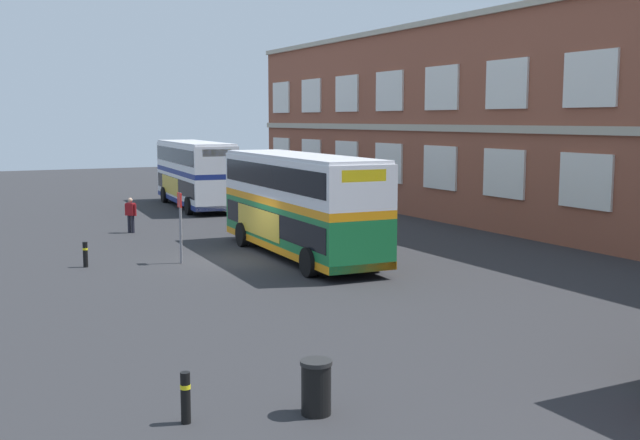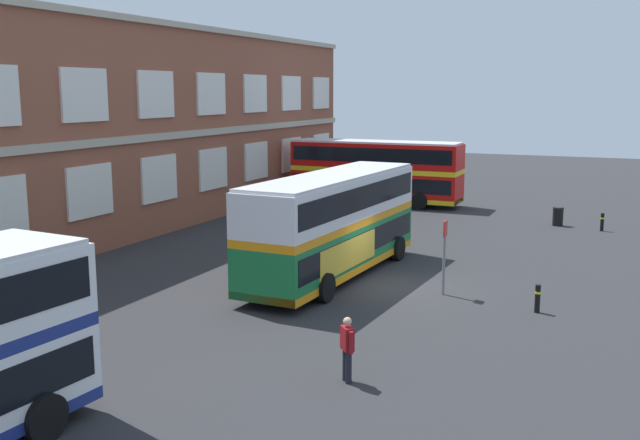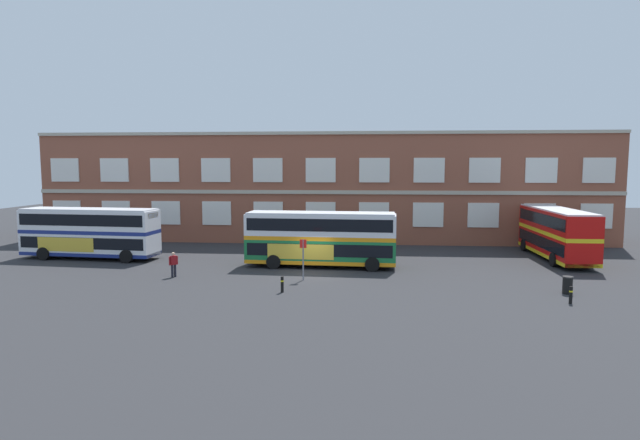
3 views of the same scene
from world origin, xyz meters
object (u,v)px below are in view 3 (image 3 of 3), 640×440
Objects in this scene: double_decker_middle at (321,238)px; safety_bollard_east at (571,295)px; bus_stand_flag at (303,256)px; waiting_passenger at (173,263)px; double_decker_near at (90,232)px; double_decker_far at (556,233)px; station_litter_bin at (568,285)px; safety_bollard_west at (282,284)px.

double_decker_middle is 17.19m from safety_bollard_east.
waiting_passenger is at bearing 178.46° from bus_stand_flag.
double_decker_far is at bearing 4.45° from double_decker_near.
waiting_passenger is at bearing 174.08° from station_litter_bin.
double_decker_near reaches higher than safety_bollard_west.
safety_bollard_east is (24.01, -4.85, -0.44)m from waiting_passenger.
safety_bollard_west is (17.17, -9.88, -1.66)m from double_decker_near.
bus_stand_flag is at bearing -1.54° from waiting_passenger.
waiting_passenger is at bearing -155.43° from double_decker_middle.
double_decker_far is 29.62m from waiting_passenger.
double_decker_middle is 10.79× the size of station_litter_bin.
safety_bollard_west is (7.96, -3.63, -0.44)m from waiting_passenger.
double_decker_middle is 4.72m from bus_stand_flag.
double_decker_middle is 19.14m from double_decker_far.
bus_stand_flag is at bearing 163.09° from safety_bollard_east.
double_decker_far is 6.47× the size of waiting_passenger.
double_decker_near is at bearing -175.55° from double_decker_far.
double_decker_near is at bearing 174.37° from double_decker_middle.
bus_stand_flag is at bearing -99.57° from double_decker_middle.
safety_bollard_west is (-1.65, -8.02, -1.66)m from double_decker_middle.
safety_bollard_east is at bearing -32.70° from double_decker_middle.
double_decker_near and double_decker_middle have the same top height.
double_decker_far reaches higher than safety_bollard_west.
double_decker_far is (18.53, 4.76, 0.00)m from double_decker_middle.
double_decker_far is 21.48m from bus_stand_flag.
station_litter_bin is at bearing -106.38° from double_decker_far.
double_decker_far is at bearing 25.94° from bus_stand_flag.
double_decker_far is 10.68× the size of station_litter_bin.
bus_stand_flag is 15.91m from safety_bollard_east.
double_decker_middle and double_decker_far have the same top height.
waiting_passenger is at bearing -161.98° from double_decker_far.
safety_bollard_east is at bearing -4.36° from safety_bollard_west.
bus_stand_flag is at bearing -154.06° from double_decker_far.
double_decker_near is at bearing 161.52° from safety_bollard_east.
bus_stand_flag is at bearing -19.78° from double_decker_near.
double_decker_far reaches higher than bus_stand_flag.
bus_stand_flag is (18.03, -6.49, -0.51)m from double_decker_near.
safety_bollard_west is at bearing -101.60° from double_decker_middle.
bus_stand_flag is 2.84× the size of safety_bollard_west.
safety_bollard_east is at bearing -106.43° from double_decker_far.
safety_bollard_west is at bearing -176.36° from station_litter_bin.
safety_bollard_west is (-16.73, -1.07, -0.03)m from station_litter_bin.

